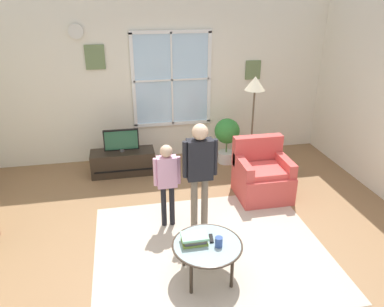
% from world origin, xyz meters
% --- Properties ---
extents(ground_plane, '(6.57, 5.89, 0.02)m').
position_xyz_m(ground_plane, '(0.00, 0.00, -0.01)').
color(ground_plane, olive).
extents(back_wall, '(5.97, 0.17, 3.00)m').
position_xyz_m(back_wall, '(0.00, 2.70, 1.50)').
color(back_wall, silver).
rests_on(back_wall, ground_plane).
extents(area_rug, '(2.75, 2.34, 0.01)m').
position_xyz_m(area_rug, '(0.16, -0.27, 0.00)').
color(area_rug, '#C6B29E').
rests_on(area_rug, ground_plane).
extents(tv_stand, '(1.06, 0.42, 0.41)m').
position_xyz_m(tv_stand, '(-0.81, 2.02, 0.20)').
color(tv_stand, '#2D2319').
rests_on(tv_stand, ground_plane).
extents(television, '(0.58, 0.08, 0.39)m').
position_xyz_m(television, '(-0.81, 2.02, 0.61)').
color(television, '#4C4C4C').
rests_on(television, tv_stand).
extents(armchair, '(0.76, 0.74, 0.87)m').
position_xyz_m(armchair, '(1.23, 0.85, 0.33)').
color(armchair, '#D14C47').
rests_on(armchair, ground_plane).
extents(coffee_table, '(0.75, 0.75, 0.43)m').
position_xyz_m(coffee_table, '(0.01, -0.71, 0.40)').
color(coffee_table, '#99B2B7').
rests_on(coffee_table, ground_plane).
extents(book_stack, '(0.28, 0.19, 0.10)m').
position_xyz_m(book_stack, '(-0.12, -0.66, 0.47)').
color(book_stack, olive).
rests_on(book_stack, coffee_table).
extents(cup, '(0.08, 0.08, 0.11)m').
position_xyz_m(cup, '(0.12, -0.76, 0.48)').
color(cup, '#334C8C').
rests_on(cup, coffee_table).
extents(remote_near_books, '(0.06, 0.14, 0.02)m').
position_xyz_m(remote_near_books, '(0.07, -0.63, 0.43)').
color(remote_near_books, black).
rests_on(remote_near_books, coffee_table).
extents(person_pink_shirt, '(0.35, 0.16, 1.15)m').
position_xyz_m(person_pink_shirt, '(-0.27, 0.34, 0.72)').
color(person_pink_shirt, black).
rests_on(person_pink_shirt, ground_plane).
extents(person_black_shirt, '(0.44, 0.20, 1.45)m').
position_xyz_m(person_black_shirt, '(0.12, 0.19, 0.91)').
color(person_black_shirt, '#726656').
rests_on(person_black_shirt, ground_plane).
extents(potted_plant_by_window, '(0.45, 0.45, 0.83)m').
position_xyz_m(potted_plant_by_window, '(1.04, 2.11, 0.52)').
color(potted_plant_by_window, silver).
rests_on(potted_plant_by_window, ground_plane).
extents(floor_lamp, '(0.32, 0.32, 1.66)m').
position_xyz_m(floor_lamp, '(1.32, 1.64, 1.39)').
color(floor_lamp, black).
rests_on(floor_lamp, ground_plane).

